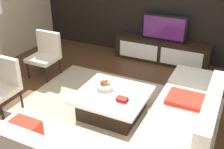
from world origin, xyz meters
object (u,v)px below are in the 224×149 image
(media_console, at_px, (162,51))
(book_stack, at_px, (122,99))
(fruit_bowl, at_px, (105,85))
(coffee_table, at_px, (112,103))
(ottoman, at_px, (192,86))
(television, at_px, (164,28))
(accent_chair_far, at_px, (46,52))
(accent_chair_near, at_px, (2,81))

(media_console, distance_m, book_stack, 2.43)
(media_console, height_order, fruit_bowl, fruit_bowl)
(media_console, bearing_deg, coffee_table, -92.49)
(ottoman, xyz_separation_m, book_stack, (-0.79, -1.21, 0.21))
(television, distance_m, accent_chair_far, 2.51)
(accent_chair_far, distance_m, book_stack, 2.18)
(fruit_bowl, distance_m, book_stack, 0.46)
(accent_chair_near, bearing_deg, media_console, 48.94)
(media_console, xyz_separation_m, ottoman, (0.91, -1.21, -0.05))
(accent_chair_near, bearing_deg, coffee_table, 10.07)
(media_console, xyz_separation_m, book_stack, (0.12, -2.42, 0.16))
(television, height_order, book_stack, television)
(accent_chair_near, xyz_separation_m, fruit_bowl, (1.47, 0.70, -0.06))
(book_stack, bearing_deg, accent_chair_far, 158.10)
(fruit_bowl, bearing_deg, accent_chair_far, 159.98)
(television, bearing_deg, book_stack, -87.21)
(coffee_table, bearing_deg, accent_chair_near, -160.05)
(accent_chair_near, height_order, book_stack, accent_chair_near)
(media_console, height_order, accent_chair_near, accent_chair_near)
(fruit_bowl, bearing_deg, book_stack, -29.05)
(ottoman, bearing_deg, accent_chair_near, -147.56)
(book_stack, bearing_deg, accent_chair_near, -165.67)
(television, distance_m, ottoman, 1.62)
(media_console, bearing_deg, accent_chair_far, -139.84)
(ottoman, bearing_deg, accent_chair_far, -171.89)
(coffee_table, height_order, book_stack, book_stack)
(fruit_bowl, xyz_separation_m, book_stack, (0.40, -0.22, -0.03))
(media_console, bearing_deg, ottoman, -53.07)
(media_console, relative_size, book_stack, 11.94)
(accent_chair_near, bearing_deg, ottoman, 22.57)
(media_console, bearing_deg, book_stack, -87.21)
(media_console, distance_m, television, 0.53)
(accent_chair_far, bearing_deg, ottoman, 9.33)
(television, relative_size, coffee_table, 0.92)
(ottoman, bearing_deg, book_stack, -123.03)
(television, distance_m, accent_chair_near, 3.40)
(accent_chair_near, xyz_separation_m, book_stack, (1.87, 0.48, -0.09))
(television, relative_size, ottoman, 1.40)
(media_console, height_order, ottoman, media_console)
(coffee_table, xyz_separation_m, ottoman, (1.01, 1.09, -0.00))
(accent_chair_near, relative_size, fruit_bowl, 3.11)
(accent_chair_near, distance_m, book_stack, 1.93)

